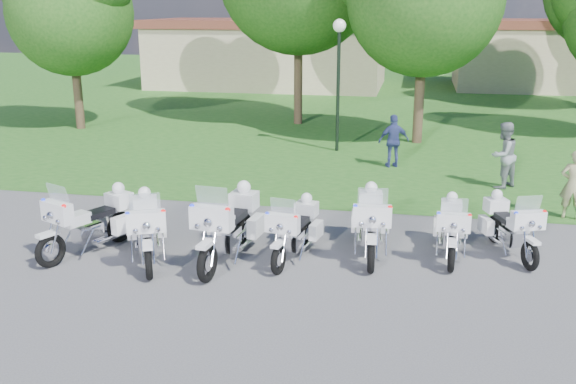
% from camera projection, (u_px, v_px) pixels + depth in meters
% --- Properties ---
extents(ground, '(100.00, 100.00, 0.00)m').
position_uv_depth(ground, '(252.00, 250.00, 13.44)').
color(ground, '#4E4E53').
rests_on(ground, ground).
extents(grass_lawn, '(100.00, 48.00, 0.01)m').
position_uv_depth(grass_lawn, '(363.00, 90.00, 38.85)').
color(grass_lawn, '#235B1C').
rests_on(grass_lawn, ground).
extents(motorcycle_0, '(1.40, 2.25, 1.62)m').
position_uv_depth(motorcycle_0, '(91.00, 221.00, 13.15)').
color(motorcycle_0, black).
rests_on(motorcycle_0, ground).
extents(motorcycle_1, '(1.39, 2.23, 1.60)m').
position_uv_depth(motorcycle_1, '(147.00, 228.00, 12.75)').
color(motorcycle_1, black).
rests_on(motorcycle_1, ground).
extents(motorcycle_2, '(1.02, 2.62, 1.76)m').
position_uv_depth(motorcycle_2, '(229.00, 225.00, 12.69)').
color(motorcycle_2, black).
rests_on(motorcycle_2, ground).
extents(motorcycle_3, '(0.93, 2.14, 1.44)m').
position_uv_depth(motorcycle_3, '(295.00, 229.00, 12.86)').
color(motorcycle_3, black).
rests_on(motorcycle_3, ground).
extents(motorcycle_4, '(0.91, 2.41, 1.62)m').
position_uv_depth(motorcycle_4, '(371.00, 222.00, 13.07)').
color(motorcycle_4, black).
rests_on(motorcycle_4, ground).
extents(motorcycle_5, '(0.70, 2.11, 1.42)m').
position_uv_depth(motorcycle_5, '(451.00, 228.00, 12.99)').
color(motorcycle_5, black).
rests_on(motorcycle_5, ground).
extents(motorcycle_6, '(1.15, 2.06, 1.44)m').
position_uv_depth(motorcycle_6, '(510.00, 226.00, 13.09)').
color(motorcycle_6, black).
rests_on(motorcycle_6, ground).
extents(lamp_post, '(0.44, 0.44, 4.49)m').
position_uv_depth(lamp_post, '(339.00, 53.00, 21.64)').
color(lamp_post, black).
rests_on(lamp_post, ground).
extents(tree_0, '(5.79, 4.94, 7.73)m').
position_uv_depth(tree_0, '(69.00, 0.00, 25.29)').
color(tree_0, '#38281C').
rests_on(tree_0, ground).
extents(building_west, '(14.56, 8.32, 4.10)m').
position_uv_depth(building_west, '(270.00, 53.00, 40.35)').
color(building_west, tan).
rests_on(building_west, ground).
extents(building_east, '(11.44, 7.28, 4.10)m').
position_uv_depth(building_east, '(549.00, 54.00, 39.01)').
color(building_east, tan).
rests_on(building_east, ground).
extents(bystander_a, '(0.67, 0.50, 1.68)m').
position_uv_depth(bystander_a, '(574.00, 185.00, 15.18)').
color(bystander_a, tan).
rests_on(bystander_a, ground).
extents(bystander_b, '(1.12, 1.14, 1.85)m').
position_uv_depth(bystander_b, '(503.00, 155.00, 17.77)').
color(bystander_b, gray).
rests_on(bystander_b, ground).
extents(bystander_c, '(1.06, 0.72, 1.67)m').
position_uv_depth(bystander_c, '(394.00, 141.00, 20.09)').
color(bystander_c, navy).
rests_on(bystander_c, ground).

